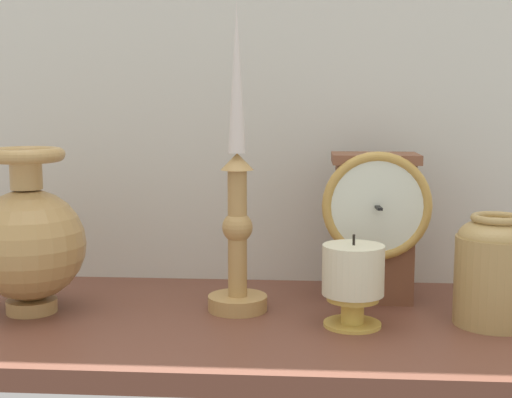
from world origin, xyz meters
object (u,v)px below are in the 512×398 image
brass_vase_jar (495,268)px  pillar_candle_front (353,279)px  brass_vase_bulbous (29,240)px  candlestick_tall_left (237,209)px  mantel_clock (374,223)px

brass_vase_jar → pillar_candle_front: brass_vase_jar is taller
brass_vase_bulbous → brass_vase_jar: (54.06, -0.94, -2.26)cm
candlestick_tall_left → pillar_candle_front: size_ratio=3.50×
candlestick_tall_left → brass_vase_bulbous: (-24.61, -2.46, -3.60)cm
pillar_candle_front → brass_vase_bulbous: bearing=175.9°
brass_vase_bulbous → brass_vase_jar: 54.11cm
brass_vase_bulbous → pillar_candle_front: 38.36cm
brass_vase_bulbous → pillar_candle_front: (38.11, -2.74, -3.45)cm
brass_vase_jar → mantel_clock: bearing=144.8°
mantel_clock → pillar_candle_front: mantel_clock is taller
brass_vase_bulbous → mantel_clock: bearing=11.0°
pillar_candle_front → mantel_clock: bearing=73.4°
candlestick_tall_left → brass_vase_jar: 30.22cm
brass_vase_bulbous → pillar_candle_front: size_ratio=1.88×
mantel_clock → pillar_candle_front: 12.17cm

